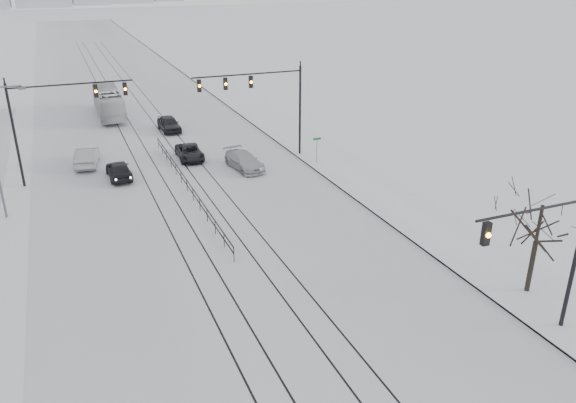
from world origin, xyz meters
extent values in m
cube|color=silver|center=(0.00, 60.00, 0.01)|extent=(22.00, 260.00, 0.02)
cube|color=silver|center=(13.50, 60.00, 0.08)|extent=(5.00, 260.00, 0.16)
cube|color=gray|center=(11.05, 60.00, 0.06)|extent=(0.10, 260.00, 0.12)
cube|color=black|center=(-2.60, 40.00, 0.02)|extent=(0.10, 180.00, 0.01)
cube|color=black|center=(-1.20, 40.00, 0.02)|extent=(0.10, 180.00, 0.01)
cube|color=black|center=(1.20, 40.00, 0.02)|extent=(0.10, 180.00, 0.01)
cube|color=black|center=(2.60, 40.00, 0.02)|extent=(0.10, 180.00, 0.01)
cylinder|color=black|center=(12.40, 6.00, 3.50)|extent=(0.20, 0.20, 7.00)
cylinder|color=black|center=(9.40, 6.00, 6.60)|extent=(6.00, 0.12, 0.12)
cube|color=black|center=(7.00, 6.00, 5.95)|extent=(0.32, 0.24, 1.00)
sphere|color=orange|center=(7.00, 5.86, 5.95)|extent=(0.22, 0.22, 0.22)
cylinder|color=black|center=(11.50, 35.00, 4.00)|extent=(0.20, 0.20, 8.00)
cylinder|color=black|center=(6.75, 35.00, 7.60)|extent=(9.50, 0.12, 0.12)
cube|color=black|center=(2.60, 35.00, 6.95)|extent=(0.32, 0.24, 1.00)
sphere|color=orange|center=(2.60, 34.86, 6.95)|extent=(0.22, 0.22, 0.22)
cube|color=black|center=(4.80, 35.00, 6.95)|extent=(0.32, 0.24, 1.00)
sphere|color=orange|center=(4.80, 34.86, 6.95)|extent=(0.22, 0.22, 0.22)
cube|color=black|center=(7.00, 35.00, 6.95)|extent=(0.32, 0.24, 1.00)
sphere|color=orange|center=(7.00, 34.86, 6.95)|extent=(0.22, 0.22, 0.22)
cylinder|color=black|center=(-11.50, 36.00, 4.00)|extent=(0.20, 0.20, 8.00)
cylinder|color=black|center=(-7.00, 36.00, 7.60)|extent=(9.00, 0.12, 0.12)
cube|color=black|center=(-3.10, 36.00, 6.95)|extent=(0.32, 0.24, 1.00)
sphere|color=orange|center=(-3.10, 35.86, 6.95)|extent=(0.22, 0.22, 0.22)
cube|color=black|center=(-5.30, 36.00, 6.95)|extent=(0.32, 0.24, 1.00)
sphere|color=orange|center=(-5.30, 35.86, 6.95)|extent=(0.22, 0.22, 0.22)
cylinder|color=#595B60|center=(-11.30, 30.00, 8.80)|extent=(2.40, 0.10, 0.10)
cube|color=#595B60|center=(-10.10, 30.00, 8.65)|extent=(0.50, 0.25, 0.18)
cylinder|color=black|center=(13.20, 9.00, 1.50)|extent=(0.26, 0.26, 3.00)
cylinder|color=black|center=(13.20, 9.00, 3.75)|extent=(0.18, 0.18, 2.50)
cube|color=black|center=(0.00, 30.00, 0.95)|extent=(0.06, 24.00, 0.06)
cube|color=black|center=(0.00, 30.00, 0.55)|extent=(0.06, 24.00, 0.06)
cylinder|color=#595B60|center=(11.80, 32.00, 1.20)|extent=(0.06, 0.06, 2.40)
cube|color=#0C4C19|center=(11.80, 32.00, 2.30)|extent=(0.70, 0.04, 0.18)
imported|color=black|center=(-4.40, 34.88, 0.74)|extent=(1.89, 4.38, 1.47)
imported|color=#93969A|center=(-6.54, 39.21, 0.78)|extent=(2.44, 4.94, 1.56)
imported|color=black|center=(2.00, 37.63, 0.62)|extent=(2.24, 4.55, 1.24)
imported|color=#ACAFB4|center=(5.66, 33.25, 0.71)|extent=(2.66, 5.09, 1.41)
imported|color=black|center=(2.15, 47.55, 0.77)|extent=(2.02, 4.62, 1.55)
imported|color=silver|center=(-2.87, 56.59, 1.57)|extent=(2.76, 11.30, 3.14)
camera|label=1|loc=(-7.98, -9.64, 15.79)|focal=35.00mm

